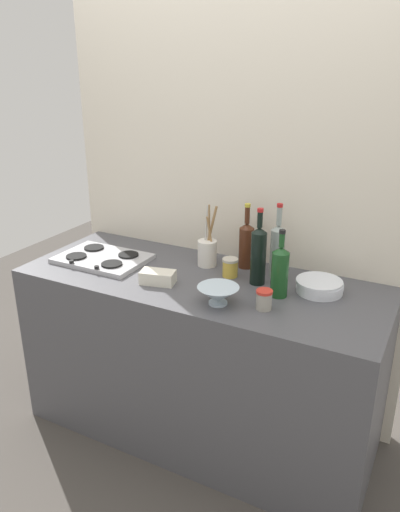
% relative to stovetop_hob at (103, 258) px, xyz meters
% --- Properties ---
extents(ground_plane, '(6.00, 6.00, 0.00)m').
position_rel_stovetop_hob_xyz_m(ground_plane, '(0.57, 0.03, -0.91)').
color(ground_plane, '#47423D').
rests_on(ground_plane, ground).
extents(counter_block, '(1.80, 0.70, 0.90)m').
position_rel_stovetop_hob_xyz_m(counter_block, '(0.57, 0.03, -0.46)').
color(counter_block, '#4C4C51').
rests_on(counter_block, ground).
extents(backsplash_panel, '(1.90, 0.06, 2.29)m').
position_rel_stovetop_hob_xyz_m(backsplash_panel, '(0.57, 0.41, 0.23)').
color(backsplash_panel, beige).
rests_on(backsplash_panel, ground).
extents(stovetop_hob, '(0.46, 0.33, 0.04)m').
position_rel_stovetop_hob_xyz_m(stovetop_hob, '(0.00, 0.00, 0.00)').
color(stovetop_hob, '#B2B2B7').
rests_on(stovetop_hob, counter_block).
extents(plate_stack, '(0.22, 0.22, 0.06)m').
position_rel_stovetop_hob_xyz_m(plate_stack, '(1.12, 0.15, 0.02)').
color(plate_stack, white).
rests_on(plate_stack, counter_block).
extents(wine_bottle_leftmost, '(0.08, 0.08, 0.31)m').
position_rel_stovetop_hob_xyz_m(wine_bottle_leftmost, '(0.97, 0.03, 0.11)').
color(wine_bottle_leftmost, '#19471E').
rests_on(wine_bottle_leftmost, counter_block).
extents(wine_bottle_mid_left, '(0.07, 0.07, 0.37)m').
position_rel_stovetop_hob_xyz_m(wine_bottle_mid_left, '(0.83, 0.11, 0.13)').
color(wine_bottle_mid_left, black).
rests_on(wine_bottle_mid_left, counter_block).
extents(wine_bottle_mid_right, '(0.07, 0.07, 0.34)m').
position_rel_stovetop_hob_xyz_m(wine_bottle_mid_right, '(0.71, 0.27, 0.11)').
color(wine_bottle_mid_right, '#472314').
rests_on(wine_bottle_mid_right, counter_block).
extents(wine_bottle_rightmost, '(0.07, 0.07, 0.37)m').
position_rel_stovetop_hob_xyz_m(wine_bottle_rightmost, '(0.89, 0.23, 0.13)').
color(wine_bottle_rightmost, gray).
rests_on(wine_bottle_rightmost, counter_block).
extents(mixing_bowl, '(0.18, 0.18, 0.08)m').
position_rel_stovetop_hob_xyz_m(mixing_bowl, '(0.76, -0.17, 0.03)').
color(mixing_bowl, silver).
rests_on(mixing_bowl, counter_block).
extents(butter_dish, '(0.18, 0.12, 0.06)m').
position_rel_stovetop_hob_xyz_m(butter_dish, '(0.41, -0.11, 0.02)').
color(butter_dish, silver).
rests_on(butter_dish, counter_block).
extents(utensil_crock, '(0.10, 0.10, 0.33)m').
position_rel_stovetop_hob_xyz_m(utensil_crock, '(0.52, 0.20, 0.06)').
color(utensil_crock, silver).
rests_on(utensil_crock, counter_block).
extents(condiment_jar_front, '(0.07, 0.07, 0.09)m').
position_rel_stovetop_hob_xyz_m(condiment_jar_front, '(0.96, -0.12, 0.03)').
color(condiment_jar_front, '#9E998C').
rests_on(condiment_jar_front, counter_block).
extents(condiment_jar_rear, '(0.08, 0.08, 0.09)m').
position_rel_stovetop_hob_xyz_m(condiment_jar_rear, '(0.68, 0.13, 0.03)').
color(condiment_jar_rear, gold).
rests_on(condiment_jar_rear, counter_block).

